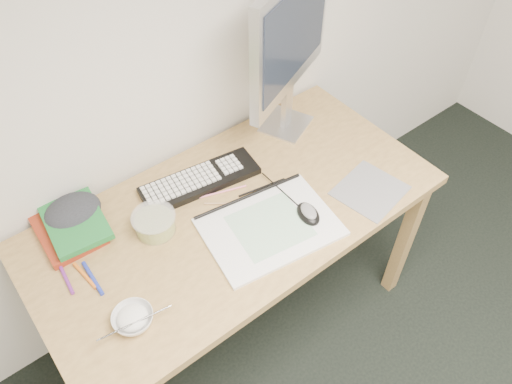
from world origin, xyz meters
The scene contains 18 objects.
desk centered at (-0.27, 1.43, 0.67)m, with size 1.40×0.70×0.75m.
mousepad centered at (0.15, 1.21, 0.75)m, with size 0.22×0.20×0.00m, color slate.
sketchpad centered at (-0.23, 1.29, 0.76)m, with size 0.43×0.30×0.01m, color white.
keyboard centered at (-0.29, 1.60, 0.76)m, with size 0.42×0.14×0.03m, color black.
monitor centered at (0.15, 1.66, 1.13)m, with size 0.50×0.25×0.61m.
mouse centered at (-0.10, 1.25, 0.78)m, with size 0.07×0.11×0.04m, color black.
rice_bowl centered at (-0.74, 1.27, 0.77)m, with size 0.12×0.12×0.04m, color white.
chopsticks centered at (-0.75, 1.24, 0.79)m, with size 0.02×0.02×0.20m, color silver.
fruit_tub centered at (-0.53, 1.52, 0.78)m, with size 0.14×0.14×0.07m, color #E1CF4F.
book_red centered at (-0.76, 1.68, 0.76)m, with size 0.18×0.24×0.02m, color maroon.
book_green centered at (-0.73, 1.68, 0.79)m, with size 0.18×0.24×0.02m, color #1B6F2E.
cloth_lump centered at (-0.71, 1.73, 0.78)m, with size 0.16×0.13×0.07m, color #2A2B32.
pencil_pink centered at (-0.26, 1.52, 0.75)m, with size 0.01×0.01×0.17m, color pink.
pencil_tan centered at (-0.27, 1.46, 0.75)m, with size 0.01×0.01×0.17m, color tan.
pencil_black centered at (-0.14, 1.45, 0.75)m, with size 0.01×0.01×0.18m, color black.
marker_blue centered at (-0.77, 1.47, 0.76)m, with size 0.01×0.01×0.14m, color #1F30A8.
marker_orange centered at (-0.79, 1.49, 0.76)m, with size 0.01×0.01×0.12m, color orange.
marker_purple centered at (-0.84, 1.52, 0.76)m, with size 0.01×0.01×0.12m, color #6F2487.
Camera 1 is at (-0.89, 0.52, 2.04)m, focal length 35.00 mm.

